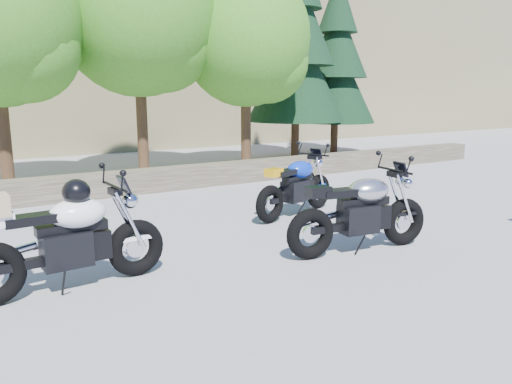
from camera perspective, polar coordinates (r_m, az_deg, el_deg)
ground at (r=6.63m, az=3.13°, el=-8.01°), size 90.00×90.00×0.00m
stone_wall at (r=11.37m, az=-12.95°, el=1.22°), size 22.00×0.55×0.50m
hillside at (r=34.18m, az=-21.66°, el=19.53°), size 80.00×30.00×15.00m
tree_decid_mid at (r=13.55m, az=-12.86°, el=18.91°), size 4.08×4.08×6.24m
tree_decid_right at (r=14.15m, az=-0.67°, el=16.64°), size 3.54×3.54×5.41m
conifer_near at (r=16.60m, az=4.65°, el=16.45°), size 3.17×3.17×7.06m
conifer_far at (r=18.40m, az=9.18°, el=14.56°), size 2.82×2.82×6.27m
silver_bike at (r=7.05m, az=11.87°, el=-2.38°), size 2.26×0.71×1.13m
white_bike at (r=5.93m, az=-20.85°, el=-4.85°), size 2.27×0.72×1.26m
blue_bike at (r=9.01m, az=4.62°, el=0.61°), size 2.08×0.88×1.07m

